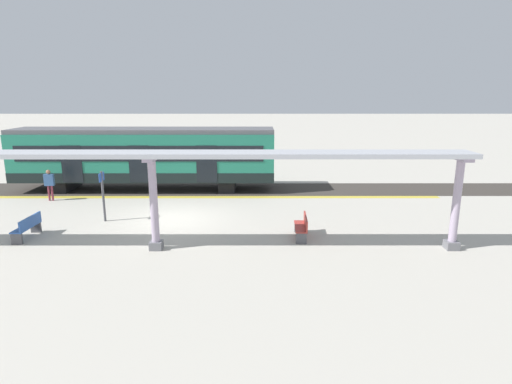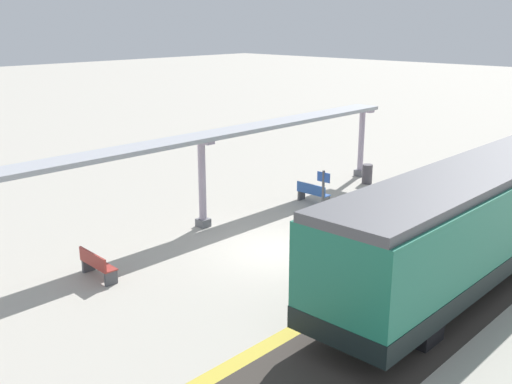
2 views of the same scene
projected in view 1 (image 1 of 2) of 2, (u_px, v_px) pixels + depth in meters
ground_plane at (174, 219)px, 18.48m from camera, size 176.00×176.00×0.00m
tactile_edge_strip at (188, 197)px, 22.24m from camera, size 0.46×26.74×0.01m
trackbed at (193, 189)px, 24.02m from camera, size 3.20×38.74×0.01m
train_near_carriage at (145, 158)px, 23.58m from camera, size 2.65×14.45×3.48m
canopy_pillar_second at (154, 203)px, 14.53m from camera, size 1.10×0.44×3.33m
canopy_pillar_third at (456, 203)px, 14.54m from camera, size 1.10×0.44×3.33m
canopy_beam at (152, 154)px, 14.13m from camera, size 1.20×21.78×0.16m
bench_near_end at (28, 227)px, 15.96m from camera, size 1.51×0.46×0.86m
bench_mid_platform at (302, 227)px, 16.01m from camera, size 1.52×0.52×0.86m
platform_info_sign at (103, 191)px, 17.85m from camera, size 0.56×0.10×2.20m
passenger_waiting_near_edge at (49, 181)px, 21.31m from camera, size 0.25×0.48×1.61m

